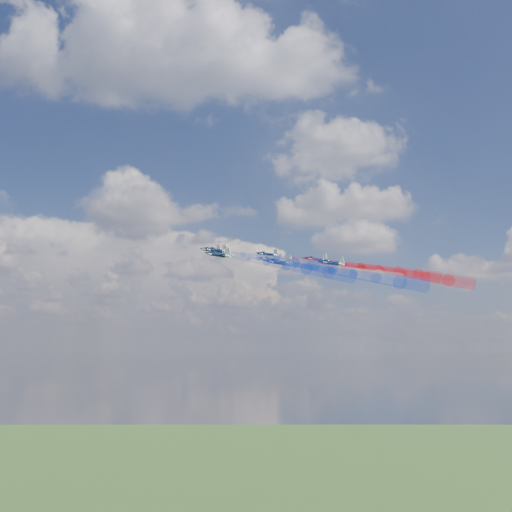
# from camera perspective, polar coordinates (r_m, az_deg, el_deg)

# --- Properties ---
(jet_lead) EXTENTS (13.68, 13.58, 5.74)m
(jet_lead) POSITION_cam_1_polar(r_m,az_deg,el_deg) (190.03, -4.44, 0.58)
(jet_lead) COLOR black
(trail_lead) EXTENTS (30.62, 27.77, 11.91)m
(trail_lead) POSITION_cam_1_polar(r_m,az_deg,el_deg) (173.54, 0.85, -0.23)
(trail_lead) COLOR silver
(jet_inner_left) EXTENTS (13.68, 13.58, 5.74)m
(jet_inner_left) POSITION_cam_1_polar(r_m,az_deg,el_deg) (173.13, -3.91, 0.55)
(jet_inner_left) COLOR black
(trail_inner_left) EXTENTS (30.62, 27.77, 11.91)m
(trail_inner_left) POSITION_cam_1_polar(r_m,az_deg,el_deg) (156.89, 2.00, -0.36)
(trail_inner_left) COLOR blue
(jet_inner_right) EXTENTS (13.68, 13.58, 5.74)m
(jet_inner_right) POSITION_cam_1_polar(r_m,az_deg,el_deg) (191.15, 1.12, 0.16)
(jet_inner_right) COLOR black
(trail_inner_right) EXTENTS (30.62, 27.77, 11.91)m
(trail_inner_right) POSITION_cam_1_polar(r_m,az_deg,el_deg) (176.45, 6.85, -0.68)
(trail_inner_right) COLOR red
(jet_outer_left) EXTENTS (13.68, 13.58, 5.74)m
(jet_outer_left) POSITION_cam_1_polar(r_m,az_deg,el_deg) (155.63, -3.72, 0.13)
(jet_outer_left) COLOR black
(trail_outer_left) EXTENTS (30.62, 27.77, 11.91)m
(trail_outer_left) POSITION_cam_1_polar(r_m,az_deg,el_deg) (139.57, 2.95, -0.94)
(trail_outer_left) COLOR blue
(jet_center_third) EXTENTS (13.68, 13.58, 5.74)m
(jet_center_third) POSITION_cam_1_polar(r_m,az_deg,el_deg) (171.86, 1.50, -0.36)
(jet_center_third) COLOR black
(trail_center_third) EXTENTS (30.62, 27.77, 11.91)m
(trail_center_third) POSITION_cam_1_polar(r_m,az_deg,el_deg) (157.43, 7.95, -1.35)
(trail_center_third) COLOR silver
(jet_outer_right) EXTENTS (13.68, 13.58, 5.74)m
(jet_outer_right) POSITION_cam_1_polar(r_m,az_deg,el_deg) (189.95, 5.87, -0.34)
(jet_outer_right) COLOR black
(trail_outer_right) EXTENTS (30.62, 27.77, 11.91)m
(trail_outer_right) POSITION_cam_1_polar(r_m,az_deg,el_deg) (176.91, 11.98, -1.22)
(trail_outer_right) COLOR red
(jet_rear_left) EXTENTS (13.68, 13.58, 5.74)m
(jet_rear_left) POSITION_cam_1_polar(r_m,az_deg,el_deg) (155.25, 2.21, -0.63)
(jet_rear_left) COLOR black
(trail_rear_left) EXTENTS (30.62, 27.77, 11.91)m
(trail_rear_left) POSITION_cam_1_polar(r_m,az_deg,el_deg) (141.19, 9.49, -1.76)
(trail_rear_left) COLOR blue
(jet_rear_right) EXTENTS (13.68, 13.58, 5.74)m
(jet_rear_right) POSITION_cam_1_polar(r_m,az_deg,el_deg) (171.94, 7.35, -0.67)
(jet_rear_right) COLOR black
(trail_rear_right) EXTENTS (30.62, 27.77, 11.91)m
(trail_rear_right) POSITION_cam_1_polar(r_m,az_deg,el_deg) (159.56, 14.26, -1.66)
(trail_rear_right) COLOR red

